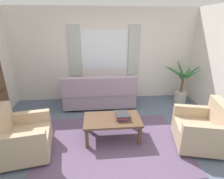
{
  "coord_description": "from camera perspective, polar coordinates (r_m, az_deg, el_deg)",
  "views": [
    {
      "loc": [
        -0.25,
        -2.73,
        2.16
      ],
      "look_at": [
        0.07,
        0.7,
        0.84
      ],
      "focal_mm": 27.52,
      "sensor_mm": 36.0,
      "label": 1
    }
  ],
  "objects": [
    {
      "name": "ground_plane",
      "position": [
        3.49,
        -0.04,
        -17.27
      ],
      "size": [
        6.24,
        6.24,
        0.0
      ],
      "primitive_type": "plane",
      "color": "slate"
    },
    {
      "name": "wall_back",
      "position": [
        5.07,
        -2.41,
        11.2
      ],
      "size": [
        5.32,
        0.12,
        2.6
      ],
      "primitive_type": "cube",
      "color": "silver",
      "rests_on": "ground_plane"
    },
    {
      "name": "window_with_curtains",
      "position": [
        4.96,
        -2.38,
        12.74
      ],
      "size": [
        1.98,
        0.07,
        1.4
      ],
      "color": "white"
    },
    {
      "name": "area_rug",
      "position": [
        3.49,
        -0.04,
        -17.19
      ],
      "size": [
        2.73,
        1.91,
        0.01
      ],
      "primitive_type": "cube",
      "color": "#604C6B",
      "rests_on": "ground_plane"
    },
    {
      "name": "couch",
      "position": [
        4.7,
        -4.14,
        -1.5
      ],
      "size": [
        1.9,
        0.82,
        0.92
      ],
      "rotation": [
        0.0,
        0.0,
        3.14
      ],
      "color": "#998499",
      "rests_on": "ground_plane"
    },
    {
      "name": "armchair_left",
      "position": [
        3.41,
        -28.04,
        -13.87
      ],
      "size": [
        0.95,
        0.96,
        0.88
      ],
      "rotation": [
        0.0,
        0.0,
        1.73
      ],
      "color": "tan",
      "rests_on": "ground_plane"
    },
    {
      "name": "armchair_right",
      "position": [
        3.64,
        27.89,
        -11.53
      ],
      "size": [
        1.0,
        1.01,
        0.88
      ],
      "rotation": [
        0.0,
        0.0,
        -1.81
      ],
      "color": "tan",
      "rests_on": "ground_plane"
    },
    {
      "name": "coffee_table",
      "position": [
        3.41,
        0.1,
        -10.47
      ],
      "size": [
        1.1,
        0.64,
        0.44
      ],
      "color": "brown",
      "rests_on": "ground_plane"
    },
    {
      "name": "book_stack_on_table",
      "position": [
        3.38,
        3.22,
        -8.6
      ],
      "size": [
        0.25,
        0.3,
        0.1
      ],
      "color": "#7F478C",
      "rests_on": "coffee_table"
    },
    {
      "name": "potted_plant",
      "position": [
        5.26,
        22.23,
        2.11
      ],
      "size": [
        1.25,
        1.16,
        1.23
      ],
      "color": "#B7B2A8",
      "rests_on": "ground_plane"
    }
  ]
}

